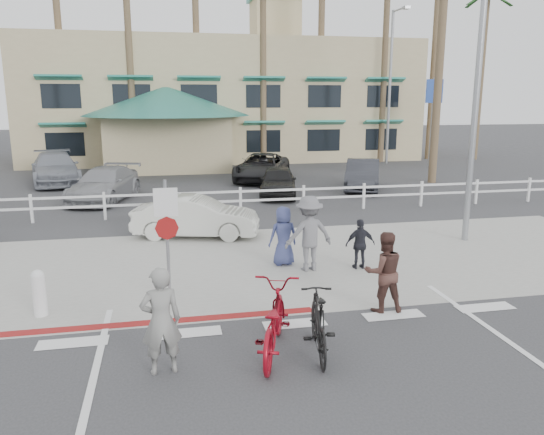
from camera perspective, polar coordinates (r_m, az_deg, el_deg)
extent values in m
plane|color=#333335|center=(9.73, 3.35, -12.82)|extent=(140.00, 140.00, 0.00)
cube|color=#333335|center=(8.04, 7.21, -18.76)|extent=(12.00, 16.00, 0.01)
cube|color=gray|center=(13.82, -1.45, -4.90)|extent=(22.00, 7.00, 0.01)
cube|color=#333335|center=(17.63, -3.75, -1.04)|extent=(40.00, 5.00, 0.01)
cube|color=#333335|center=(26.90, -6.54, 3.69)|extent=(50.00, 16.00, 0.01)
cube|color=maroon|center=(10.56, -14.68, -11.04)|extent=(7.00, 0.25, 0.02)
imported|color=maroon|center=(8.95, 0.11, -11.05)|extent=(1.43, 2.34, 1.16)
imported|color=gray|center=(8.42, -11.86, -10.84)|extent=(0.68, 0.49, 1.72)
imported|color=black|center=(8.97, 5.02, -11.28)|extent=(0.81, 1.88, 1.10)
imported|color=#4A2D26|center=(10.79, 11.94, -5.75)|extent=(0.86, 0.70, 1.64)
imported|color=slate|center=(13.05, 3.99, -1.73)|extent=(1.29, 0.84, 1.88)
imported|color=black|center=(13.38, 9.47, -2.85)|extent=(0.76, 0.36, 1.27)
imported|color=navy|center=(13.49, 1.23, -1.99)|extent=(0.81, 0.59, 1.53)
imported|color=beige|center=(16.42, -8.17, 0.07)|extent=(4.03, 2.23, 1.26)
imported|color=gray|center=(23.18, -17.58, 3.43)|extent=(3.17, 5.07, 1.37)
imported|color=black|center=(23.08, 0.65, 3.91)|extent=(2.35, 4.07, 1.30)
imported|color=#2B2D32|center=(25.11, 9.72, 4.55)|extent=(2.99, 4.48, 1.40)
imported|color=gray|center=(28.68, -22.28, 4.93)|extent=(3.28, 5.64, 1.54)
imported|color=black|center=(27.58, -1.11, 5.44)|extent=(3.99, 5.49, 1.39)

